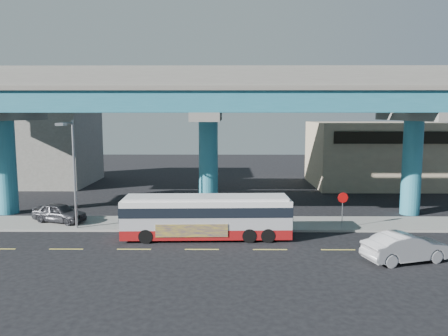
{
  "coord_description": "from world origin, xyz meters",
  "views": [
    {
      "loc": [
        1.49,
        -25.12,
        7.91
      ],
      "look_at": [
        1.27,
        4.0,
        4.3
      ],
      "focal_mm": 35.0,
      "sensor_mm": 36.0,
      "label": 1
    }
  ],
  "objects_px": {
    "street_lamp": "(71,159)",
    "parked_car": "(59,213)",
    "sedan": "(406,247)",
    "stop_sign": "(343,202)",
    "transit_bus": "(207,215)"
  },
  "relations": [
    {
      "from": "sedan",
      "to": "parked_car",
      "type": "relative_size",
      "value": 1.15
    },
    {
      "from": "parked_car",
      "to": "sedan",
      "type": "bearing_deg",
      "value": -90.1
    },
    {
      "from": "transit_bus",
      "to": "parked_car",
      "type": "distance_m",
      "value": 11.41
    },
    {
      "from": "street_lamp",
      "to": "stop_sign",
      "type": "relative_size",
      "value": 3.0
    },
    {
      "from": "transit_bus",
      "to": "street_lamp",
      "type": "distance_m",
      "value": 9.77
    },
    {
      "from": "transit_bus",
      "to": "street_lamp",
      "type": "bearing_deg",
      "value": 169.3
    },
    {
      "from": "sedan",
      "to": "street_lamp",
      "type": "height_order",
      "value": "street_lamp"
    },
    {
      "from": "sedan",
      "to": "parked_car",
      "type": "distance_m",
      "value": 23.15
    },
    {
      "from": "sedan",
      "to": "transit_bus",
      "type": "bearing_deg",
      "value": 53.0
    },
    {
      "from": "sedan",
      "to": "stop_sign",
      "type": "distance_m",
      "value": 6.78
    },
    {
      "from": "transit_bus",
      "to": "sedan",
      "type": "distance_m",
      "value": 11.79
    },
    {
      "from": "sedan",
      "to": "parked_car",
      "type": "height_order",
      "value": "sedan"
    },
    {
      "from": "street_lamp",
      "to": "parked_car",
      "type": "bearing_deg",
      "value": 129.54
    },
    {
      "from": "transit_bus",
      "to": "stop_sign",
      "type": "relative_size",
      "value": 4.38
    },
    {
      "from": "sedan",
      "to": "street_lamp",
      "type": "xyz_separation_m",
      "value": [
        -19.98,
        5.71,
        4.19
      ]
    }
  ]
}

